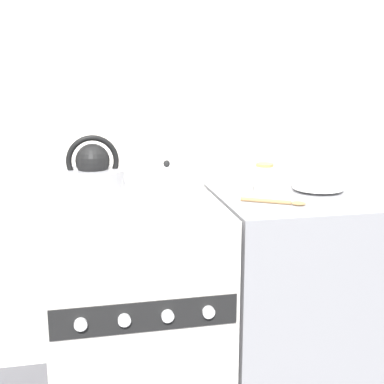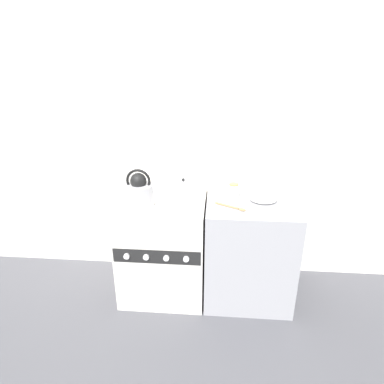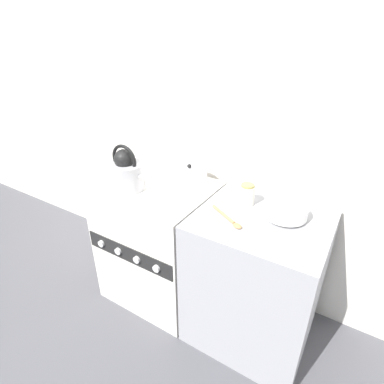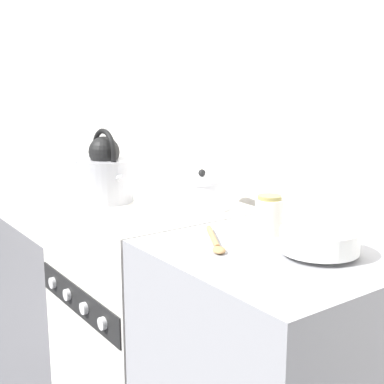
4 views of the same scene
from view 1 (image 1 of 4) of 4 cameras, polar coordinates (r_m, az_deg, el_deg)
The scene contains 8 objects.
wall_back at distance 2.39m, azimuth -7.44°, elevation 10.53°, with size 7.00×0.06×2.50m.
stove at distance 2.22m, azimuth -5.94°, elevation -11.90°, with size 0.68×0.64×0.84m.
counter at distance 2.38m, azimuth 11.19°, elevation -10.23°, with size 0.69×0.62×0.84m.
kettle at distance 1.93m, azimuth -10.38°, elevation 0.75°, with size 0.27×0.22×0.29m.
cooking_pot at distance 2.21m, azimuth -2.70°, elevation 1.20°, with size 0.23×0.23×0.15m.
enamel_bowl at distance 2.34m, azimuth 13.32°, elevation 1.11°, with size 0.22×0.22×0.08m.
storage_jar at distance 2.27m, azimuth 7.72°, elevation 1.47°, with size 0.09×0.09×0.12m.
wooden_spoon at distance 2.09m, azimuth 9.19°, elevation -1.05°, with size 0.23×0.15×0.02m.
Camera 1 is at (-0.20, -1.69, 1.36)m, focal length 50.00 mm.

